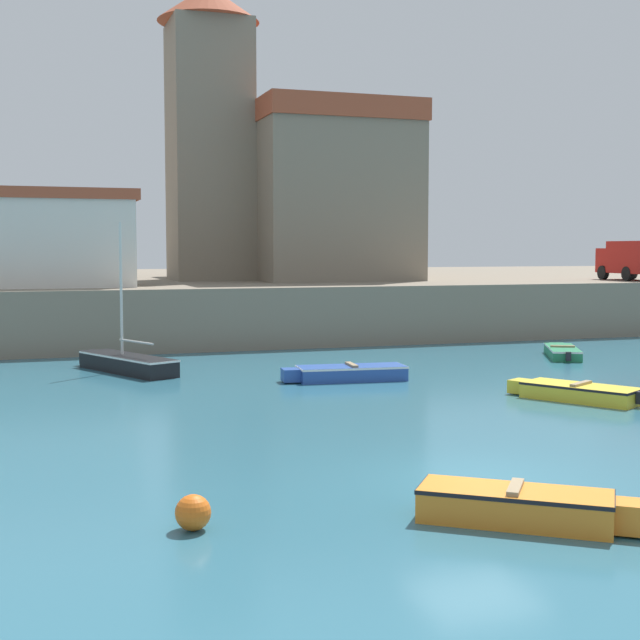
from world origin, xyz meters
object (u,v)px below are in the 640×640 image
(dinghy_orange_2, at_px, (522,505))
(harbor_shed_near_wharf, at_px, (37,238))
(dinghy_yellow_6, at_px, (577,392))
(truck_on_quay, at_px, (633,259))
(dinghy_blue_0, at_px, (348,372))
(dinghy_green_4, at_px, (562,351))
(church, at_px, (290,183))
(sailboat_black_5, at_px, (126,362))
(mooring_buoy, at_px, (193,513))

(dinghy_orange_2, height_order, harbor_shed_near_wharf, harbor_shed_near_wharf)
(dinghy_yellow_6, bearing_deg, truck_on_quay, 49.07)
(dinghy_blue_0, bearing_deg, dinghy_green_4, 17.70)
(dinghy_orange_2, relative_size, church, 0.21)
(truck_on_quay, bearing_deg, dinghy_orange_2, -130.00)
(dinghy_orange_2, xyz_separation_m, dinghy_green_4, (13.77, 19.71, -0.07))
(dinghy_yellow_6, bearing_deg, sailboat_black_5, 139.29)
(dinghy_green_4, relative_size, truck_on_quay, 0.92)
(mooring_buoy, bearing_deg, harbor_shed_near_wharf, 93.89)
(sailboat_black_5, relative_size, mooring_buoy, 9.42)
(dinghy_blue_0, bearing_deg, sailboat_black_5, 147.18)
(dinghy_orange_2, distance_m, mooring_buoy, 5.47)
(sailboat_black_5, distance_m, mooring_buoy, 19.49)
(dinghy_green_4, bearing_deg, church, 108.09)
(truck_on_quay, bearing_deg, harbor_shed_near_wharf, 177.55)
(dinghy_green_4, height_order, harbor_shed_near_wharf, harbor_shed_near_wharf)
(sailboat_black_5, bearing_deg, harbor_shed_near_wharf, 106.42)
(harbor_shed_near_wharf, bearing_deg, dinghy_green_4, -27.73)
(church, bearing_deg, sailboat_black_5, -122.68)
(mooring_buoy, distance_m, harbor_shed_near_wharf, 29.88)
(dinghy_yellow_6, height_order, harbor_shed_near_wharf, harbor_shed_near_wharf)
(dinghy_green_4, xyz_separation_m, sailboat_black_5, (-18.13, 1.11, 0.14))
(dinghy_blue_0, distance_m, dinghy_green_4, 11.52)
(dinghy_green_4, xyz_separation_m, harbor_shed_near_wharf, (-21.06, 11.07, 4.86))
(dinghy_blue_0, xyz_separation_m, dinghy_yellow_6, (5.21, -6.03, -0.01))
(harbor_shed_near_wharf, bearing_deg, sailboat_black_5, -73.58)
(sailboat_black_5, relative_size, church, 0.34)
(dinghy_green_4, bearing_deg, truck_on_quay, 41.63)
(truck_on_quay, bearing_deg, dinghy_green_4, -138.37)
(truck_on_quay, bearing_deg, dinghy_blue_0, -148.90)
(dinghy_orange_2, xyz_separation_m, truck_on_quay, (24.69, 29.42, 3.73))
(dinghy_blue_0, relative_size, sailboat_black_5, 0.79)
(church, bearing_deg, mooring_buoy, -108.58)
(dinghy_orange_2, bearing_deg, dinghy_yellow_6, 51.82)
(harbor_shed_near_wharf, xyz_separation_m, truck_on_quay, (31.98, -1.37, -1.05))
(sailboat_black_5, bearing_deg, truck_on_quay, 16.48)
(dinghy_yellow_6, relative_size, harbor_shed_near_wharf, 0.45)
(dinghy_blue_0, distance_m, dinghy_orange_2, 16.45)
(mooring_buoy, distance_m, church, 40.74)
(dinghy_blue_0, xyz_separation_m, dinghy_green_4, (10.97, 3.50, -0.04))
(dinghy_green_4, height_order, truck_on_quay, truck_on_quay)
(church, xyz_separation_m, truck_on_quay, (17.28, -9.76, -4.49))
(mooring_buoy, height_order, harbor_shed_near_wharf, harbor_shed_near_wharf)
(church, bearing_deg, dinghy_blue_0, -101.37)
(sailboat_black_5, distance_m, truck_on_quay, 30.51)
(dinghy_yellow_6, xyz_separation_m, harbor_shed_near_wharf, (-15.30, 20.60, 4.83))
(dinghy_blue_0, relative_size, truck_on_quay, 1.01)
(dinghy_blue_0, distance_m, dinghy_yellow_6, 7.97)
(harbor_shed_near_wharf, height_order, truck_on_quay, harbor_shed_near_wharf)
(mooring_buoy, bearing_deg, truck_on_quay, 43.10)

